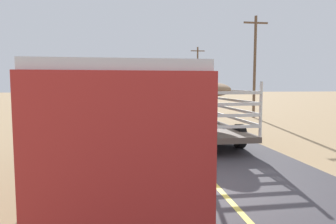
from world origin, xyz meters
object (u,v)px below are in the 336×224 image
(livestock_truck, at_px, (194,104))
(power_pole_mid, at_px, (255,64))
(power_pole_far, at_px, (197,74))
(bus, at_px, (122,125))
(car_far, at_px, (156,101))

(livestock_truck, height_order, power_pole_mid, power_pole_mid)
(power_pole_far, bearing_deg, livestock_truck, -104.56)
(bus, relative_size, power_pole_mid, 1.12)
(bus, height_order, car_far, bus)
(bus, distance_m, car_far, 32.83)
(car_far, bearing_deg, livestock_truck, -90.73)
(bus, bearing_deg, livestock_truck, 64.17)
(livestock_truck, bearing_deg, car_far, 89.27)
(bus, bearing_deg, car_far, 82.12)
(bus, xyz_separation_m, power_pole_far, (11.61, 37.23, 2.99))
(bus, distance_m, power_pole_mid, 20.42)
(power_pole_mid, height_order, power_pole_far, power_pole_mid)
(livestock_truck, distance_m, bus, 9.63)
(power_pole_mid, bearing_deg, car_far, 114.01)
(car_far, bearing_deg, bus, -97.88)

